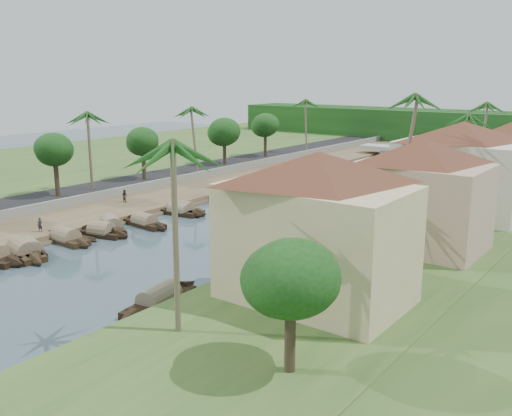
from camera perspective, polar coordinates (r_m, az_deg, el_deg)
The scene contains 43 objects.
ground at distance 53.31m, azimuth -10.81°, elevation -4.79°, with size 220.00×220.00×0.00m, color #3C4F5A.
left_bank at distance 77.78m, azimuth -7.97°, elevation 1.33°, with size 10.00×180.00×0.80m, color brown.
right_bank at distance 59.18m, azimuth 16.95°, elevation -2.72°, with size 16.00×180.00×1.20m, color #2E5120.
road at distance 83.83m, azimuth -12.12°, elevation 2.23°, with size 8.00×180.00×1.40m, color black.
retaining_wall at distance 80.56m, azimuth -10.12°, elevation 2.35°, with size 0.40×180.00×1.10m, color gray.
far_left_fill at distance 105.04m, azimuth -21.73°, elevation 3.75°, with size 45.00×220.00×1.35m, color #2E5120.
treeline at distance 139.65m, azimuth 21.15°, elevation 7.32°, with size 120.00×14.00×8.00m.
bridge at distance 113.36m, azimuth 17.10°, elevation 5.28°, with size 28.00×4.00×2.40m.
building_near at distance 38.32m, azimuth 6.06°, elevation -1.82°, with size 14.85×14.85×10.20m.
building_mid at distance 52.08m, azimuth 16.10°, elevation 1.47°, with size 14.11×14.11×9.70m.
building_far at distance 65.43m, azimuth 19.72°, elevation 3.76°, with size 15.59×15.59×10.20m.
sampan_2 at distance 56.70m, azimuth -22.25°, elevation -4.03°, with size 9.42×3.82×2.41m.
sampan_3 at distance 57.10m, azimuth -21.65°, elevation -3.87°, with size 7.79×3.92×2.09m.
sampan_4 at distance 59.60m, azimuth -18.48°, elevation -2.91°, with size 7.96×2.09×2.25m.
sampan_5 at distance 60.91m, azimuth -15.20°, elevation -2.34°, with size 7.19×3.33×2.23m.
sampan_6 at distance 62.71m, azimuth -14.29°, elevation -1.84°, with size 8.20×5.51×2.44m.
sampan_7 at distance 63.74m, azimuth -11.10°, elevation -1.43°, with size 8.00×2.35×2.11m.
sampan_8 at distance 68.83m, azimuth -7.32°, elevation -0.20°, with size 7.37×2.41×2.24m.
sampan_9 at distance 68.21m, azimuth -7.73°, elevation -0.35°, with size 7.33×2.06×1.88m.
sampan_10 at distance 74.84m, azimuth -2.74°, elevation 0.99°, with size 8.54×4.01×2.30m.
sampan_11 at distance 74.27m, azimuth -2.61°, elevation 0.89°, with size 7.12×3.96×2.05m.
sampan_12 at distance 80.79m, azimuth -0.04°, elevation 1.90°, with size 7.30×2.87×1.78m.
sampan_13 at distance 83.61m, azimuth 1.12°, elevation 2.29°, with size 6.84×2.70×1.89m.
sampan_14 at distance 42.14m, azimuth -9.63°, elevation -9.09°, with size 3.11×9.48×2.25m.
sampan_15 at distance 55.72m, azimuth 4.33°, elevation -3.36°, with size 3.69×7.19×1.95m.
sampan_16 at distance 67.41m, azimuth 10.74°, elevation -0.61°, with size 4.96×8.91×2.19m.
canoe_1 at distance 60.81m, azimuth -17.36°, elevation -2.82°, with size 5.66×1.33×0.91m.
canoe_2 at distance 74.09m, azimuth -1.37°, elevation 0.62°, with size 6.20×2.07×0.89m.
palm_0 at distance 32.39m, azimuth -8.36°, elevation 5.80°, with size 3.20×3.20×12.81m.
palm_1 at distance 46.96m, azimuth 8.68°, elevation 3.97°, with size 3.20×3.20×9.36m.
palm_2 at distance 60.01m, azimuth 14.71°, elevation 10.45°, with size 3.20×3.20×14.50m.
palm_3 at distance 74.79m, azimuth 20.01°, elevation 8.46°, with size 3.20×3.20×11.66m.
palm_5 at distance 77.40m, azimuth -16.50°, elevation 8.86°, with size 3.20×3.20×11.48m.
palm_6 at distance 88.09m, azimuth -6.11°, elevation 9.70°, with size 3.20×3.20×11.33m.
palm_7 at distance 90.68m, azimuth 21.87°, elevation 9.48°, with size 3.20×3.20×12.43m.
palm_8 at distance 110.88m, azimuth 5.14°, elevation 10.52°, with size 3.20×3.20×11.50m.
tree_2 at distance 74.77m, azimuth -19.51°, elevation 5.43°, with size 4.63×4.63×7.72m.
tree_3 at distance 83.61m, azimuth -11.25°, elevation 6.46°, with size 4.58×4.58×7.36m.
tree_4 at distance 96.62m, azimuth -3.19°, elevation 7.54°, with size 5.36×5.36×7.60m.
tree_5 at distance 105.83m, azimuth 0.94°, elevation 8.22°, with size 4.90×4.90×7.74m.
tree_7 at distance 28.94m, azimuth 3.51°, elevation -7.26°, with size 4.78×4.78×7.02m.
person_near at distance 61.31m, azimuth -20.80°, elevation -1.57°, with size 0.53×0.35×1.46m, color #27272F.
person_far at distance 72.45m, azimuth -12.99°, elevation 1.19°, with size 0.76×0.60×1.57m, color #392E28.
Camera 1 is at (37.80, -33.88, 16.30)m, focal length 40.00 mm.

